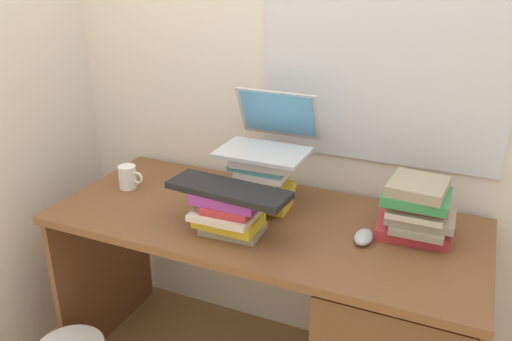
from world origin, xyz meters
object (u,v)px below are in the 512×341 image
Objects in this scene: keyboard at (228,190)px; book_stack_tall at (263,181)px; desk at (364,327)px; computer_mouse at (364,237)px; book_stack_side at (417,210)px; laptop at (269,136)px; mug at (128,177)px; book_stack_keyboard_riser at (229,212)px.

book_stack_tall is at bearing 86.62° from keyboard.
desk is 0.36m from computer_mouse.
computer_mouse is (0.44, 0.12, -0.14)m from keyboard.
book_stack_side is 0.58m from laptop.
keyboard is 0.57m from mug.
laptop reaches higher than mug.
book_stack_tall is at bearing 5.65° from mug.
computer_mouse is at bearing -144.29° from book_stack_side.
mug is at bearing -174.35° from book_stack_tall.
book_stack_side is 2.37× the size of mug.
computer_mouse is (-0.03, 0.01, 0.36)m from desk.
book_stack_tall is 2.30× the size of computer_mouse.
keyboard reaches higher than computer_mouse.
computer_mouse is at bearing -2.42° from mug.
book_stack_side reaches higher than computer_mouse.
desk is 6.46× the size of book_stack_tall.
computer_mouse is at bearing 14.86° from book_stack_keyboard_riser.
keyboard is (-0.03, -0.29, -0.10)m from laptop.
book_stack_tall is 0.57m from mug.
desk is at bearing 13.18° from book_stack_keyboard_riser.
book_stack_side is at bearing 25.78° from keyboard.
desk is 1.08m from mug.
computer_mouse reaches higher than desk.
mug reaches higher than desk.
desk is at bearing -21.22° from laptop.
computer_mouse is 0.97m from mug.
computer_mouse is at bearing 168.13° from desk.
keyboard reaches higher than mug.
book_stack_side is (0.12, 0.11, 0.44)m from desk.
computer_mouse is (-0.15, -0.11, -0.08)m from book_stack_side.
book_stack_tall is at bearing 166.63° from desk.
book_stack_side is 2.48× the size of computer_mouse.
desk is at bearing 18.32° from keyboard.
desk is 0.69m from keyboard.
book_stack_tall is at bearing -179.05° from book_stack_side.
book_stack_keyboard_riser is at bearing -96.26° from laptop.
book_stack_side is 0.81× the size of laptop.
book_stack_keyboard_riser is 0.73× the size of laptop.
laptop is 0.62m from mug.
laptop is (-0.56, 0.06, 0.17)m from book_stack_side.
keyboard is (-0.47, -0.12, 0.50)m from desk.
laptop reaches higher than book_stack_keyboard_riser.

